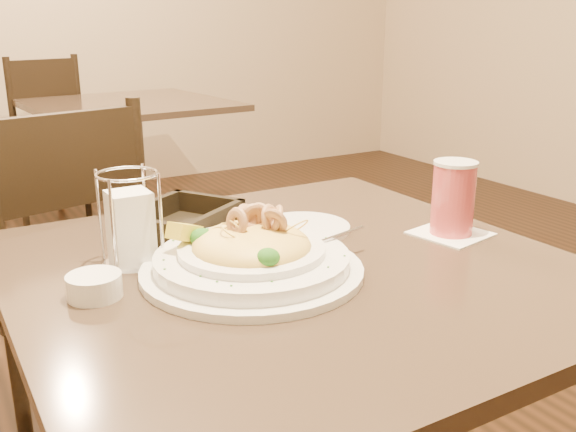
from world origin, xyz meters
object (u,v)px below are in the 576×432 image
pasta_bowl (251,255)px  napkin_caddy (131,226)px  background_table (132,147)px  drink_glass (453,199)px  butter_ramekin (94,286)px  main_table (294,383)px  bread_basket (182,224)px  dining_chair_near (58,266)px  dining_chair_far (40,135)px  side_plate (303,228)px

pasta_bowl → napkin_caddy: size_ratio=2.47×
background_table → napkin_caddy: 2.25m
background_table → drink_glass: 2.31m
pasta_bowl → napkin_caddy: 0.21m
background_table → butter_ramekin: (-0.74, -2.23, 0.24)m
main_table → pasta_bowl: 0.27m
background_table → bread_basket: size_ratio=3.75×
dining_chair_near → napkin_caddy: 0.72m
main_table → butter_ramekin: (-0.32, 0.04, 0.24)m
dining_chair_far → napkin_caddy: size_ratio=5.76×
dining_chair_near → bread_basket: dining_chair_near is taller
background_table → bread_basket: bearing=-104.5°
background_table → bread_basket: bread_basket is taller
dining_chair_near → pasta_bowl: bearing=88.7°
pasta_bowl → dining_chair_far: bearing=86.7°
background_table → pasta_bowl: bearing=-102.4°
napkin_caddy → dining_chair_far: bearing=83.3°
background_table → butter_ramekin: size_ratio=11.87×
dining_chair_near → napkin_caddy: size_ratio=5.76×
main_table → dining_chair_far: 2.84m
background_table → napkin_caddy: bearing=-107.0°
dining_chair_far → butter_ramekin: bearing=68.4°
background_table → dining_chair_far: (-0.34, 0.57, 0.00)m
napkin_caddy → butter_ramekin: size_ratio=1.99×
background_table → napkin_caddy: (-0.65, -2.13, 0.30)m
main_table → dining_chair_far: (0.08, 2.84, 0.00)m
main_table → napkin_caddy: bearing=149.9°
dining_chair_far → main_table: bearing=74.9°
pasta_bowl → napkin_caddy: (-0.15, 0.14, 0.04)m
bread_basket → side_plate: bearing=-25.0°
drink_glass → background_table: bearing=88.0°
side_plate → drink_glass: bearing=-35.2°
background_table → butter_ramekin: bearing=-108.4°
main_table → bread_basket: bearing=113.2°
dining_chair_near → pasta_bowl: (0.16, -0.79, 0.26)m
background_table → dining_chair_near: size_ratio=1.04×
bread_basket → butter_ramekin: 0.30m
napkin_caddy → background_table: bearing=73.0°
main_table → pasta_bowl: pasta_bowl is taller
dining_chair_near → bread_basket: bearing=91.4°
dining_chair_far → napkin_caddy: (-0.32, -2.70, 0.29)m
main_table → bread_basket: size_ratio=3.49×
pasta_bowl → bread_basket: 0.25m
bread_basket → napkin_caddy: size_ratio=1.60×
dining_chair_far → bread_basket: (-0.19, -2.59, 0.24)m
drink_glass → bread_basket: drink_glass is taller
side_plate → napkin_caddy: bearing=-178.5°
background_table → pasta_bowl: pasta_bowl is taller
butter_ramekin → drink_glass: bearing=-5.0°
drink_glass → butter_ramekin: bearing=175.0°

